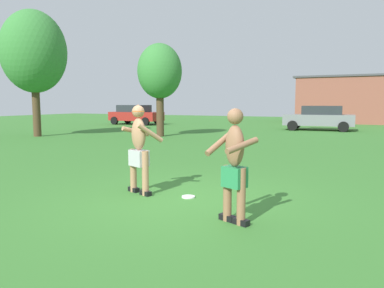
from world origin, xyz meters
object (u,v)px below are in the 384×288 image
frisbee (188,197)px  tree_behind_players (34,52)px  tree_right_field (160,72)px  car_red_near_post (136,114)px  player_with_cap (139,145)px  player_in_green (234,163)px  car_gray_mid_lot (319,118)px

frisbee → tree_behind_players: 15.58m
frisbee → tree_right_field: tree_right_field is taller
car_red_near_post → tree_behind_players: 11.71m
player_with_cap → player_in_green: player_with_cap is taller
tree_right_field → tree_behind_players: tree_behind_players is taller
frisbee → car_red_near_post: (-14.00, 18.95, 0.81)m
player_with_cap → frisbee: size_ratio=6.85×
frisbee → car_red_near_post: car_red_near_post is taller
player_in_green → tree_behind_players: size_ratio=0.26×
frisbee → car_gray_mid_lot: car_gray_mid_lot is taller
car_gray_mid_lot → tree_behind_players: tree_behind_players is taller
car_gray_mid_lot → tree_behind_players: size_ratio=0.67×
player_in_green → car_red_near_post: bearing=127.4°
tree_behind_players → car_red_near_post: bearing=96.6°
player_in_green → car_red_near_post: player_in_green is taller
player_in_green → tree_behind_players: bearing=147.6°
car_gray_mid_lot → car_red_near_post: bearing=179.0°
player_with_cap → tree_right_field: (-5.82, 10.78, 2.39)m
car_red_near_post → frisbee: bearing=-53.5°
car_red_near_post → tree_behind_players: bearing=-83.4°
player_with_cap → tree_behind_players: tree_behind_players is taller
tree_right_field → tree_behind_players: (-5.90, -2.79, 1.01)m
player_in_green → car_red_near_post: 25.14m
player_in_green → car_gray_mid_lot: 19.74m
player_with_cap → car_gray_mid_lot: 18.87m
frisbee → tree_right_field: 13.09m
player_with_cap → car_red_near_post: (-12.99, 19.08, -0.15)m
car_red_near_post → tree_behind_players: tree_behind_players is taller
car_red_near_post → car_gray_mid_lot: same height
car_red_near_post → tree_right_field: size_ratio=0.89×
player_in_green → tree_right_field: (-8.09, 11.68, 2.46)m
player_with_cap → tree_right_field: size_ratio=0.36×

